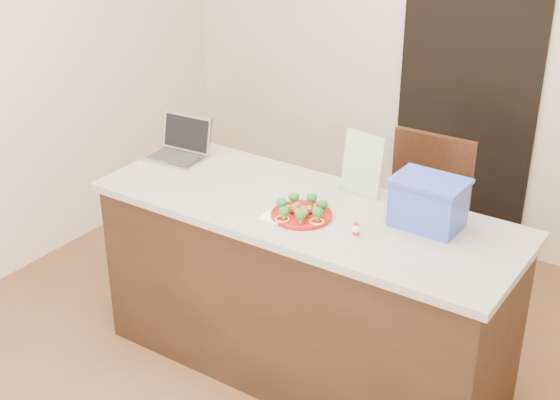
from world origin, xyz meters
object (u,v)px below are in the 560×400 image
Objects in this scene: island at (304,289)px; napkin at (282,216)px; laptop at (181,146)px; plate at (302,214)px; blue_box at (428,203)px; yogurt_bottle at (356,231)px; chair at (420,216)px.

island is 12.91× the size of napkin.
island is at bearing -13.88° from laptop.
napkin is at bearing -23.69° from laptop.
blue_box reaches higher than plate.
yogurt_bottle is 0.07× the size of chair.
plate is 0.89× the size of laptop.
laptop is (-0.85, 0.30, 0.05)m from napkin.
laptop is 1.36m from chair.
laptop is at bearing -179.07° from blue_box.
chair is (1.12, 0.67, -0.39)m from laptop.
island is 2.00× the size of chair.
plate is 1.00m from chair.
chair is at bearing 26.59° from laptop.
plate is 1.77× the size of napkin.
chair is (-0.31, 0.68, -0.45)m from blue_box.
laptop reaches higher than napkin.
blue_box is (0.21, 0.27, 0.09)m from yogurt_bottle.
chair is (0.27, 0.97, -0.34)m from napkin.
plate reaches higher than napkin.
chair is at bearing 73.77° from island.
island is 6.42× the size of blue_box.
plate is at bearing 35.07° from napkin.
yogurt_bottle is at bearing -85.40° from chair.
napkin is 0.15× the size of chair.
island is at bearing 158.84° from yogurt_bottle.
plate is at bearing -153.95° from blue_box.
blue_box is at bearing 24.82° from plate.
plate is at bearing 173.43° from yogurt_bottle.
blue_box is at bearing 52.09° from yogurt_bottle.
plate is 0.27× the size of chair.
island is 0.49m from napkin.
napkin is 0.90m from laptop.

